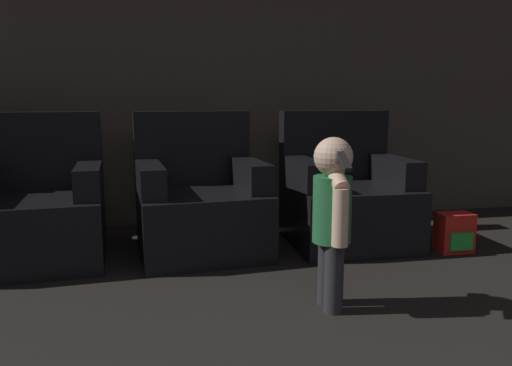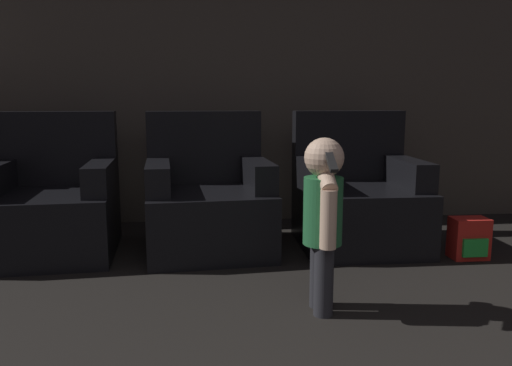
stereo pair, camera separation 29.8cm
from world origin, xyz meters
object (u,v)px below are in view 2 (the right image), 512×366
object	(u,v)px
armchair_left	(52,206)
person_toddler	(323,211)
armchair_right	(357,200)
armchair_middle	(208,203)
toy_backpack	(469,239)

from	to	relation	value
armchair_left	person_toddler	world-z (taller)	armchair_left
armchair_right	person_toddler	distance (m)	1.29
armchair_left	armchair_right	xyz separation A→B (m)	(2.19, 0.00, 0.00)
armchair_middle	toy_backpack	bearing A→B (deg)	-18.04
person_toddler	toy_backpack	bearing A→B (deg)	123.15
armchair_middle	armchair_right	distance (m)	1.10
armchair_middle	toy_backpack	distance (m)	1.82
armchair_right	toy_backpack	world-z (taller)	armchair_right
armchair_right	armchair_middle	bearing A→B (deg)	179.80
armchair_middle	person_toddler	bearing A→B (deg)	-68.91
armchair_middle	armchair_left	bearing A→B (deg)	175.02
armchair_right	armchair_left	bearing A→B (deg)	179.79
armchair_left	armchair_middle	world-z (taller)	same
toy_backpack	armchair_middle	bearing A→B (deg)	166.94
armchair_middle	person_toddler	size ratio (longest dim) A/B	1.11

